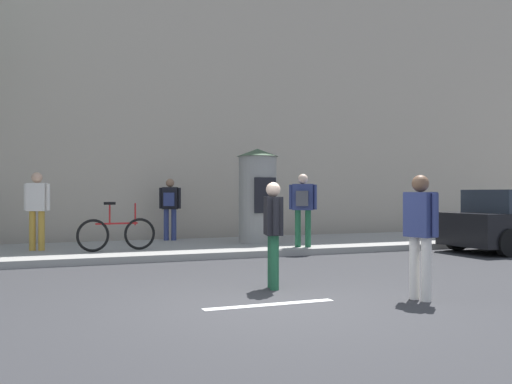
{
  "coord_description": "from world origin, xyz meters",
  "views": [
    {
      "loc": [
        -2.99,
        -6.86,
        1.46
      ],
      "look_at": [
        0.62,
        2.0,
        1.46
      ],
      "focal_mm": 40.63,
      "sensor_mm": 36.0,
      "label": 1
    }
  ],
  "objects_px": {
    "pedestrian_in_dark_shirt": "(303,203)",
    "bicycle_leaning": "(117,233)",
    "pedestrian_near_pole": "(420,227)",
    "poster_column": "(258,195)",
    "pedestrian_in_red_top": "(273,226)",
    "pedestrian_tallest": "(37,205)",
    "pedestrian_with_backpack": "(170,204)"
  },
  "relations": [
    {
      "from": "pedestrian_in_dark_shirt",
      "to": "bicycle_leaning",
      "type": "xyz_separation_m",
      "value": [
        -4.25,
        0.77,
        -0.66
      ]
    },
    {
      "from": "pedestrian_near_pole",
      "to": "pedestrian_in_dark_shirt",
      "type": "distance_m",
      "value": 6.09
    },
    {
      "from": "poster_column",
      "to": "pedestrian_in_red_top",
      "type": "xyz_separation_m",
      "value": [
        -2.18,
        -5.92,
        -0.45
      ]
    },
    {
      "from": "pedestrian_in_red_top",
      "to": "bicycle_leaning",
      "type": "distance_m",
      "value": 5.37
    },
    {
      "from": "pedestrian_in_red_top",
      "to": "pedestrian_tallest",
      "type": "bearing_deg",
      "value": 118.54
    },
    {
      "from": "pedestrian_near_pole",
      "to": "pedestrian_tallest",
      "type": "xyz_separation_m",
      "value": [
        -4.65,
        7.47,
        0.2
      ]
    },
    {
      "from": "poster_column",
      "to": "pedestrian_with_backpack",
      "type": "xyz_separation_m",
      "value": [
        -1.96,
        1.5,
        -0.24
      ]
    },
    {
      "from": "pedestrian_near_pole",
      "to": "bicycle_leaning",
      "type": "height_order",
      "value": "pedestrian_near_pole"
    },
    {
      "from": "poster_column",
      "to": "pedestrian_in_dark_shirt",
      "type": "height_order",
      "value": "poster_column"
    },
    {
      "from": "pedestrian_in_red_top",
      "to": "poster_column",
      "type": "bearing_deg",
      "value": 69.78
    },
    {
      "from": "poster_column",
      "to": "pedestrian_near_pole",
      "type": "xyz_separation_m",
      "value": [
        -0.72,
        -7.52,
        -0.4
      ]
    },
    {
      "from": "pedestrian_near_pole",
      "to": "pedestrian_in_dark_shirt",
      "type": "relative_size",
      "value": 0.97
    },
    {
      "from": "pedestrian_with_backpack",
      "to": "bicycle_leaning",
      "type": "relative_size",
      "value": 0.95
    },
    {
      "from": "pedestrian_in_red_top",
      "to": "pedestrian_in_dark_shirt",
      "type": "height_order",
      "value": "pedestrian_in_dark_shirt"
    },
    {
      "from": "pedestrian_with_backpack",
      "to": "pedestrian_in_red_top",
      "type": "bearing_deg",
      "value": -91.73
    },
    {
      "from": "pedestrian_tallest",
      "to": "pedestrian_near_pole",
      "type": "bearing_deg",
      "value": -58.11
    },
    {
      "from": "bicycle_leaning",
      "to": "pedestrian_near_pole",
      "type": "bearing_deg",
      "value": -65.95
    },
    {
      "from": "pedestrian_near_pole",
      "to": "pedestrian_tallest",
      "type": "distance_m",
      "value": 8.8
    },
    {
      "from": "pedestrian_tallest",
      "to": "pedestrian_with_backpack",
      "type": "xyz_separation_m",
      "value": [
        3.41,
        1.55,
        -0.04
      ]
    },
    {
      "from": "pedestrian_in_red_top",
      "to": "pedestrian_in_dark_shirt",
      "type": "xyz_separation_m",
      "value": [
        2.7,
        4.36,
        0.26
      ]
    },
    {
      "from": "pedestrian_in_red_top",
      "to": "pedestrian_with_backpack",
      "type": "height_order",
      "value": "pedestrian_with_backpack"
    },
    {
      "from": "poster_column",
      "to": "pedestrian_in_dark_shirt",
      "type": "distance_m",
      "value": 1.66
    },
    {
      "from": "bicycle_leaning",
      "to": "pedestrian_in_red_top",
      "type": "bearing_deg",
      "value": -73.23
    },
    {
      "from": "poster_column",
      "to": "pedestrian_in_dark_shirt",
      "type": "relative_size",
      "value": 1.4
    },
    {
      "from": "pedestrian_in_red_top",
      "to": "pedestrian_in_dark_shirt",
      "type": "relative_size",
      "value": 0.92
    },
    {
      "from": "pedestrian_near_pole",
      "to": "pedestrian_in_red_top",
      "type": "height_order",
      "value": "pedestrian_near_pole"
    },
    {
      "from": "pedestrian_in_red_top",
      "to": "pedestrian_tallest",
      "type": "height_order",
      "value": "pedestrian_tallest"
    },
    {
      "from": "poster_column",
      "to": "pedestrian_with_backpack",
      "type": "bearing_deg",
      "value": 142.45
    },
    {
      "from": "poster_column",
      "to": "pedestrian_with_backpack",
      "type": "distance_m",
      "value": 2.48
    },
    {
      "from": "pedestrian_with_backpack",
      "to": "pedestrian_in_dark_shirt",
      "type": "bearing_deg",
      "value": -51.01
    },
    {
      "from": "pedestrian_near_pole",
      "to": "pedestrian_in_red_top",
      "type": "bearing_deg",
      "value": 132.27
    },
    {
      "from": "poster_column",
      "to": "pedestrian_in_red_top",
      "type": "relative_size",
      "value": 1.52
    }
  ]
}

